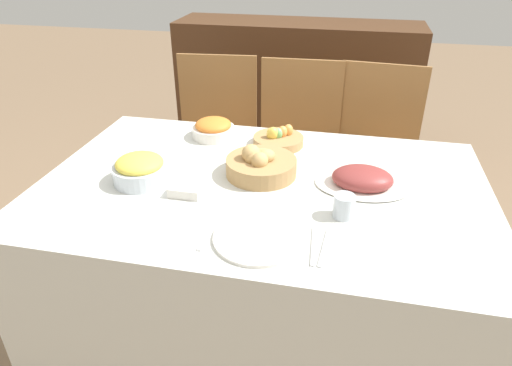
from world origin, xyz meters
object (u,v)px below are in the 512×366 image
at_px(chair_far_right, 373,153).
at_px(knife, 313,246).
at_px(spoon, 324,247).
at_px(butter_dish, 186,191).
at_px(carrot_bowl, 213,129).
at_px(dinner_plate, 259,238).
at_px(drinking_cup, 344,206).
at_px(bread_basket, 261,164).
at_px(chair_far_left, 215,139).
at_px(egg_basket, 279,139).
at_px(chair_far_center, 297,147).
at_px(sideboard, 296,94).
at_px(fork, 206,232).
at_px(ham_platter, 362,180).
at_px(pineapple_bowl, 140,169).

xyz_separation_m(chair_far_right, knife, (-0.20, -1.14, 0.23)).
height_order(spoon, butter_dish, butter_dish).
bearing_deg(carrot_bowl, dinner_plate, -63.60).
xyz_separation_m(drinking_cup, butter_dish, (-0.51, 0.02, -0.02)).
height_order(chair_far_right, bread_basket, chair_far_right).
height_order(chair_far_left, egg_basket, chair_far_left).
relative_size(carrot_bowl, spoon, 1.00).
bearing_deg(chair_far_center, carrot_bowl, -124.72).
distance_m(chair_far_right, egg_basket, 0.69).
distance_m(chair_far_left, egg_basket, 0.70).
relative_size(sideboard, egg_basket, 7.90).
bearing_deg(knife, fork, 176.14).
height_order(sideboard, ham_platter, sideboard).
bearing_deg(chair_far_left, fork, -79.60).
xyz_separation_m(chair_far_right, drinking_cup, (-0.13, -0.97, 0.26)).
distance_m(chair_far_right, chair_far_left, 0.83).
distance_m(chair_far_right, carrot_bowl, 0.87).
height_order(pineapple_bowl, knife, pineapple_bowl).
bearing_deg(ham_platter, spoon, -104.54).
height_order(chair_far_left, dinner_plate, chair_far_left).
height_order(chair_far_left, butter_dish, chair_far_left).
height_order(ham_platter, drinking_cup, drinking_cup).
height_order(chair_far_center, fork, chair_far_center).
height_order(chair_far_right, dinner_plate, chair_far_right).
xyz_separation_m(bread_basket, spoon, (0.26, -0.38, -0.04)).
bearing_deg(pineapple_bowl, bread_basket, 18.58).
bearing_deg(spoon, drinking_cup, 79.67).
bearing_deg(chair_far_left, sideboard, 65.11).
distance_m(chair_far_right, butter_dish, 1.17).
height_order(bread_basket, ham_platter, bread_basket).
relative_size(egg_basket, spoon, 1.14).
distance_m(egg_basket, butter_dish, 0.51).
xyz_separation_m(chair_far_left, drinking_cup, (0.70, -0.97, 0.26)).
bearing_deg(chair_far_left, butter_dish, -83.93).
bearing_deg(drinking_cup, sideboard, 101.69).
height_order(egg_basket, dinner_plate, egg_basket).
bearing_deg(spoon, chair_far_left, 123.95).
relative_size(chair_far_center, butter_dish, 8.87).
bearing_deg(carrot_bowl, sideboard, 82.79).
height_order(chair_far_center, sideboard, sideboard).
xyz_separation_m(chair_far_right, ham_platter, (-0.08, -0.77, 0.25)).
relative_size(chair_far_center, carrot_bowl, 5.21).
relative_size(pineapple_bowl, fork, 1.08).
bearing_deg(egg_basket, pineapple_bowl, -136.03).
bearing_deg(pineapple_bowl, chair_far_left, 90.67).
xyz_separation_m(bread_basket, dinner_plate, (0.07, -0.38, -0.04)).
xyz_separation_m(chair_far_right, spoon, (-0.17, -1.14, 0.23)).
bearing_deg(butter_dish, ham_platter, 17.81).
bearing_deg(spoon, pineapple_bowl, 162.98).
bearing_deg(fork, carrot_bowl, 101.05).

